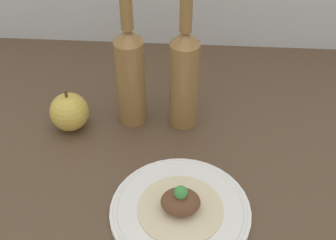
# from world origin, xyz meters

# --- Properties ---
(ground_plane) EXTENTS (1.80, 1.10, 0.04)m
(ground_plane) POSITION_xyz_m (0.00, 0.00, -0.02)
(ground_plane) COLOR brown
(plate) EXTENTS (0.25, 0.25, 0.02)m
(plate) POSITION_xyz_m (-0.04, -0.04, 0.01)
(plate) COLOR white
(plate) RESTS_ON ground_plane
(plated_food) EXTENTS (0.15, 0.15, 0.06)m
(plated_food) POSITION_xyz_m (-0.04, -0.04, 0.03)
(plated_food) COLOR beige
(plated_food) RESTS_ON plate
(cider_bottle_left) EXTENTS (0.06, 0.06, 0.32)m
(cider_bottle_left) POSITION_xyz_m (-0.15, 0.21, 0.12)
(cider_bottle_left) COLOR olive
(cider_bottle_left) RESTS_ON ground_plane
(cider_bottle_right) EXTENTS (0.06, 0.06, 0.32)m
(cider_bottle_right) POSITION_xyz_m (-0.04, 0.21, 0.12)
(cider_bottle_right) COLOR olive
(cider_bottle_right) RESTS_ON ground_plane
(apple) EXTENTS (0.08, 0.08, 0.10)m
(apple) POSITION_xyz_m (-0.28, 0.18, 0.04)
(apple) COLOR gold
(apple) RESTS_ON ground_plane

